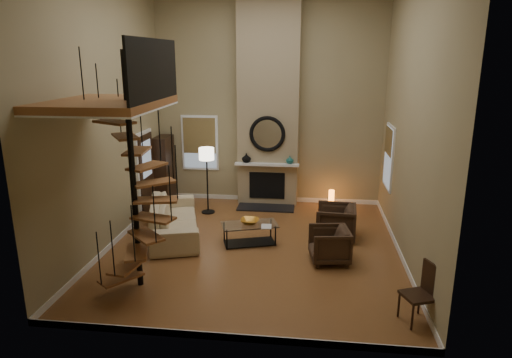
# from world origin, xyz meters

# --- Properties ---
(ground) EXTENTS (6.00, 6.50, 0.01)m
(ground) POSITION_xyz_m (0.00, 0.00, -0.01)
(ground) COLOR #9D6332
(ground) RESTS_ON ground
(back_wall) EXTENTS (6.00, 0.02, 5.50)m
(back_wall) POSITION_xyz_m (0.00, 3.25, 2.75)
(back_wall) COLOR #9C8E64
(back_wall) RESTS_ON ground
(front_wall) EXTENTS (6.00, 0.02, 5.50)m
(front_wall) POSITION_xyz_m (0.00, -3.25, 2.75)
(front_wall) COLOR #9C8E64
(front_wall) RESTS_ON ground
(left_wall) EXTENTS (0.02, 6.50, 5.50)m
(left_wall) POSITION_xyz_m (-3.00, 0.00, 2.75)
(left_wall) COLOR #9C8E64
(left_wall) RESTS_ON ground
(right_wall) EXTENTS (0.02, 6.50, 5.50)m
(right_wall) POSITION_xyz_m (3.00, 0.00, 2.75)
(right_wall) COLOR #9C8E64
(right_wall) RESTS_ON ground
(baseboard_back) EXTENTS (6.00, 0.02, 0.12)m
(baseboard_back) POSITION_xyz_m (0.00, 3.24, 0.06)
(baseboard_back) COLOR white
(baseboard_back) RESTS_ON ground
(baseboard_front) EXTENTS (6.00, 0.02, 0.12)m
(baseboard_front) POSITION_xyz_m (0.00, -3.24, 0.06)
(baseboard_front) COLOR white
(baseboard_front) RESTS_ON ground
(baseboard_left) EXTENTS (0.02, 6.50, 0.12)m
(baseboard_left) POSITION_xyz_m (-2.99, 0.00, 0.06)
(baseboard_left) COLOR white
(baseboard_left) RESTS_ON ground
(baseboard_right) EXTENTS (0.02, 6.50, 0.12)m
(baseboard_right) POSITION_xyz_m (2.99, 0.00, 0.06)
(baseboard_right) COLOR white
(baseboard_right) RESTS_ON ground
(chimney_breast) EXTENTS (1.60, 0.38, 5.50)m
(chimney_breast) POSITION_xyz_m (0.00, 3.06, 2.75)
(chimney_breast) COLOR #998663
(chimney_breast) RESTS_ON ground
(hearth) EXTENTS (1.50, 0.60, 0.04)m
(hearth) POSITION_xyz_m (0.00, 2.57, 0.02)
(hearth) COLOR black
(hearth) RESTS_ON ground
(firebox) EXTENTS (0.95, 0.02, 0.72)m
(firebox) POSITION_xyz_m (0.00, 2.86, 0.55)
(firebox) COLOR black
(firebox) RESTS_ON chimney_breast
(mantel) EXTENTS (1.70, 0.18, 0.06)m
(mantel) POSITION_xyz_m (0.00, 2.78, 1.15)
(mantel) COLOR white
(mantel) RESTS_ON chimney_breast
(mirror_frame) EXTENTS (0.94, 0.10, 0.94)m
(mirror_frame) POSITION_xyz_m (0.00, 2.84, 1.95)
(mirror_frame) COLOR black
(mirror_frame) RESTS_ON chimney_breast
(mirror_disc) EXTENTS (0.80, 0.01, 0.80)m
(mirror_disc) POSITION_xyz_m (0.00, 2.85, 1.95)
(mirror_disc) COLOR white
(mirror_disc) RESTS_ON chimney_breast
(vase_left) EXTENTS (0.24, 0.24, 0.25)m
(vase_left) POSITION_xyz_m (-0.55, 2.82, 1.30)
(vase_left) COLOR black
(vase_left) RESTS_ON mantel
(vase_right) EXTENTS (0.20, 0.20, 0.21)m
(vase_right) POSITION_xyz_m (0.60, 2.82, 1.28)
(vase_right) COLOR #195753
(vase_right) RESTS_ON mantel
(window_back) EXTENTS (1.02, 0.06, 1.52)m
(window_back) POSITION_xyz_m (-1.90, 3.22, 1.62)
(window_back) COLOR white
(window_back) RESTS_ON back_wall
(window_right) EXTENTS (0.06, 1.02, 1.52)m
(window_right) POSITION_xyz_m (2.97, 2.00, 1.63)
(window_right) COLOR white
(window_right) RESTS_ON right_wall
(entry_door) EXTENTS (0.10, 1.05, 2.16)m
(entry_door) POSITION_xyz_m (-2.95, 1.80, 1.05)
(entry_door) COLOR white
(entry_door) RESTS_ON ground
(loft) EXTENTS (1.70, 2.20, 1.09)m
(loft) POSITION_xyz_m (-2.04, -1.80, 3.24)
(loft) COLOR #9B5F32
(loft) RESTS_ON left_wall
(spiral_stair) EXTENTS (1.47, 1.47, 4.06)m
(spiral_stair) POSITION_xyz_m (-1.78, -1.79, 1.78)
(spiral_stair) COLOR black
(spiral_stair) RESTS_ON ground
(hutch) EXTENTS (0.37, 0.79, 1.77)m
(hutch) POSITION_xyz_m (-2.80, 2.77, 0.95)
(hutch) COLOR black
(hutch) RESTS_ON ground
(sofa) EXTENTS (1.71, 2.75, 0.75)m
(sofa) POSITION_xyz_m (-1.89, 0.51, 0.40)
(sofa) COLOR #CDB88E
(sofa) RESTS_ON ground
(armchair_near) EXTENTS (0.92, 0.90, 0.78)m
(armchair_near) POSITION_xyz_m (1.81, 0.77, 0.35)
(armchair_near) COLOR #3A271B
(armchair_near) RESTS_ON ground
(armchair_far) EXTENTS (0.85, 0.84, 0.69)m
(armchair_far) POSITION_xyz_m (1.62, -0.46, 0.35)
(armchair_far) COLOR #3A271B
(armchair_far) RESTS_ON ground
(coffee_table) EXTENTS (1.31, 0.93, 0.45)m
(coffee_table) POSITION_xyz_m (-0.12, 0.21, 0.28)
(coffee_table) COLOR silver
(coffee_table) RESTS_ON ground
(bowl) EXTENTS (0.40, 0.40, 0.10)m
(bowl) POSITION_xyz_m (-0.12, 0.26, 0.50)
(bowl) COLOR #C27E22
(bowl) RESTS_ON coffee_table
(book) EXTENTS (0.24, 0.30, 0.03)m
(book) POSITION_xyz_m (0.23, 0.06, 0.46)
(book) COLOR gray
(book) RESTS_ON coffee_table
(floor_lamp) EXTENTS (0.38, 0.38, 1.70)m
(floor_lamp) POSITION_xyz_m (-1.45, 2.07, 1.41)
(floor_lamp) COLOR black
(floor_lamp) RESTS_ON ground
(accent_lamp) EXTENTS (0.15, 0.15, 0.53)m
(accent_lamp) POSITION_xyz_m (1.72, 2.74, 0.25)
(accent_lamp) COLOR orange
(accent_lamp) RESTS_ON ground
(side_chair) EXTENTS (0.55, 0.54, 0.94)m
(side_chair) POSITION_xyz_m (2.86, -2.40, 0.53)
(side_chair) COLOR black
(side_chair) RESTS_ON ground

